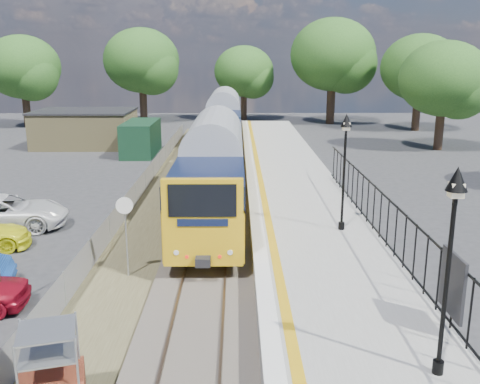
{
  "coord_description": "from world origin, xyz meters",
  "views": [
    {
      "loc": [
        1.13,
        -14.28,
        7.6
      ],
      "look_at": [
        1.26,
        7.74,
        2.0
      ],
      "focal_mm": 40.0,
      "sensor_mm": 36.0,
      "label": 1
    }
  ],
  "objects_px": {
    "victorian_lamp_south": "(453,225)",
    "speed_sign": "(125,223)",
    "victorian_lamp_north": "(345,145)",
    "brick_plinth": "(51,377)",
    "car_white": "(3,213)",
    "train": "(221,134)"
  },
  "relations": [
    {
      "from": "car_white",
      "to": "brick_plinth",
      "type": "bearing_deg",
      "value": -163.19
    },
    {
      "from": "speed_sign",
      "to": "car_white",
      "type": "height_order",
      "value": "speed_sign"
    },
    {
      "from": "victorian_lamp_north",
      "to": "brick_plinth",
      "type": "xyz_separation_m",
      "value": [
        -8.1,
        -10.31,
        -3.25
      ]
    },
    {
      "from": "train",
      "to": "car_white",
      "type": "xyz_separation_m",
      "value": [
        -9.41,
        -14.22,
        -1.56
      ]
    },
    {
      "from": "train",
      "to": "speed_sign",
      "type": "bearing_deg",
      "value": -97.88
    },
    {
      "from": "brick_plinth",
      "to": "victorian_lamp_south",
      "type": "bearing_deg",
      "value": 2.17
    },
    {
      "from": "victorian_lamp_south",
      "to": "speed_sign",
      "type": "bearing_deg",
      "value": 138.21
    },
    {
      "from": "victorian_lamp_south",
      "to": "brick_plinth",
      "type": "bearing_deg",
      "value": -177.83
    },
    {
      "from": "victorian_lamp_south",
      "to": "brick_plinth",
      "type": "distance_m",
      "value": 8.92
    },
    {
      "from": "train",
      "to": "brick_plinth",
      "type": "distance_m",
      "value": 27.5
    },
    {
      "from": "victorian_lamp_south",
      "to": "train",
      "type": "distance_m",
      "value": 27.64
    },
    {
      "from": "victorian_lamp_south",
      "to": "train",
      "type": "xyz_separation_m",
      "value": [
        -5.5,
        27.02,
        -1.96
      ]
    },
    {
      "from": "car_white",
      "to": "victorian_lamp_south",
      "type": "bearing_deg",
      "value": -140.59
    },
    {
      "from": "train",
      "to": "speed_sign",
      "type": "distance_m",
      "value": 19.86
    },
    {
      "from": "victorian_lamp_north",
      "to": "speed_sign",
      "type": "xyz_separation_m",
      "value": [
        -8.02,
        -2.65,
        -2.28
      ]
    },
    {
      "from": "victorian_lamp_north",
      "to": "brick_plinth",
      "type": "distance_m",
      "value": 13.51
    },
    {
      "from": "victorian_lamp_south",
      "to": "victorian_lamp_north",
      "type": "height_order",
      "value": "same"
    },
    {
      "from": "victorian_lamp_north",
      "to": "car_white",
      "type": "bearing_deg",
      "value": 169.23
    },
    {
      "from": "speed_sign",
      "to": "train",
      "type": "bearing_deg",
      "value": 73.4
    },
    {
      "from": "speed_sign",
      "to": "car_white",
      "type": "xyz_separation_m",
      "value": [
        -6.69,
        5.45,
        -1.24
      ]
    },
    {
      "from": "train",
      "to": "brick_plinth",
      "type": "height_order",
      "value": "train"
    },
    {
      "from": "victorian_lamp_south",
      "to": "car_white",
      "type": "bearing_deg",
      "value": 139.36
    }
  ]
}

